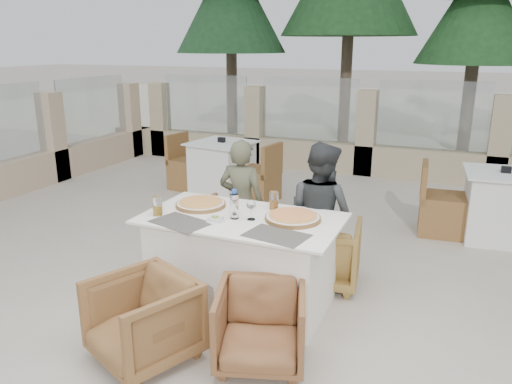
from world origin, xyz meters
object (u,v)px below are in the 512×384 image
at_px(dining_table, 242,261).
at_px(olive_dish, 215,219).
at_px(diner_right, 320,215).
at_px(bg_table_a, 222,168).
at_px(wine_glass_centre, 234,203).
at_px(bg_table_b, 501,206).
at_px(wine_glass_near, 251,209).
at_px(armchair_far_right, 323,252).
at_px(armchair_near_right, 261,326).
at_px(pizza_right, 293,217).
at_px(water_bottle, 234,204).
at_px(pizza_left, 201,203).
at_px(beer_glass_left, 157,206).
at_px(armchair_near_left, 143,320).
at_px(beer_glass_right, 274,201).
at_px(armchair_far_left, 234,233).
at_px(diner_left, 242,204).

xyz_separation_m(dining_table, olive_dish, (-0.15, -0.17, 0.41)).
relative_size(diner_right, bg_table_a, 0.80).
relative_size(wine_glass_centre, bg_table_b, 0.11).
bearing_deg(wine_glass_near, armchair_far_right, 57.09).
xyz_separation_m(dining_table, armchair_far_right, (0.52, 0.64, -0.09)).
bearing_deg(armchair_near_right, pizza_right, 76.03).
distance_m(water_bottle, diner_right, 0.88).
xyz_separation_m(pizza_left, beer_glass_left, (-0.21, -0.34, 0.05)).
relative_size(pizza_left, armchair_near_right, 0.70).
distance_m(pizza_right, water_bottle, 0.47).
distance_m(armchair_far_right, armchair_near_left, 1.81).
bearing_deg(armchair_near_right, diner_right, 71.17).
height_order(dining_table, wine_glass_centre, wine_glass_centre).
xyz_separation_m(beer_glass_right, olive_dish, (-0.32, -0.46, -0.05)).
bearing_deg(dining_table, bg_table_a, 119.50).
relative_size(armchair_far_left, bg_table_a, 0.43).
relative_size(wine_glass_centre, armchair_near_left, 0.28).
distance_m(wine_glass_centre, bg_table_a, 3.16).
xyz_separation_m(dining_table, diner_left, (-0.33, 0.72, 0.24)).
distance_m(pizza_right, olive_dish, 0.61).
height_order(pizza_left, armchair_near_left, pizza_left).
bearing_deg(armchair_near_right, bg_table_a, 102.60).
bearing_deg(water_bottle, armchair_near_left, -106.11).
xyz_separation_m(wine_glass_near, olive_dish, (-0.24, -0.15, -0.07)).
xyz_separation_m(dining_table, beer_glass_left, (-0.65, -0.22, 0.46)).
distance_m(wine_glass_centre, diner_left, 0.73).
bearing_deg(armchair_near_left, armchair_near_right, 43.95).
relative_size(pizza_right, armchair_near_right, 0.73).
distance_m(olive_dish, armchair_near_right, 0.95).
bearing_deg(armchair_near_left, diner_left, 114.97).
relative_size(armchair_far_right, armchair_near_left, 1.00).
relative_size(dining_table, wine_glass_near, 8.70).
relative_size(beer_glass_left, diner_left, 0.12).
relative_size(dining_table, wine_glass_centre, 8.70).
bearing_deg(dining_table, armchair_near_left, -107.52).
bearing_deg(beer_glass_left, armchair_near_right, -23.52).
relative_size(wine_glass_near, armchair_far_left, 0.26).
height_order(wine_glass_near, armchair_near_left, wine_glass_near).
bearing_deg(dining_table, water_bottle, -129.75).
relative_size(armchair_near_left, bg_table_b, 0.40).
xyz_separation_m(armchair_far_left, armchair_far_right, (0.93, -0.07, -0.02)).
bearing_deg(beer_glass_left, olive_dish, 5.08).
height_order(olive_dish, armchair_far_right, olive_dish).
xyz_separation_m(wine_glass_centre, bg_table_b, (2.14, 2.37, -0.48)).
relative_size(water_bottle, armchair_near_right, 0.39).
distance_m(pizza_left, bg_table_a, 2.95).
bearing_deg(pizza_right, bg_table_b, 54.92).
bearing_deg(armchair_far_left, beer_glass_left, 69.57).
height_order(pizza_right, wine_glass_centre, wine_glass_centre).
xyz_separation_m(olive_dish, diner_left, (-0.18, 0.89, -0.16)).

